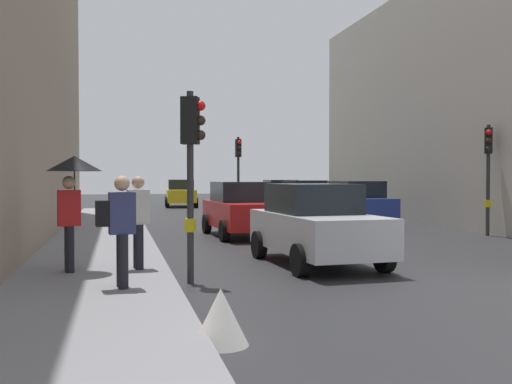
% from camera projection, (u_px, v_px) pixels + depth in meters
% --- Properties ---
extents(sidewalk_kerb, '(2.83, 40.00, 0.16)m').
position_uv_depth(sidewalk_kerb, '(99.00, 254.00, 14.02)').
color(sidewalk_kerb, gray).
rests_on(sidewalk_kerb, ground).
extents(traffic_light_near_right, '(0.45, 0.33, 3.43)m').
position_uv_depth(traffic_light_near_right, '(192.00, 151.00, 10.48)').
color(traffic_light_near_right, '#2D2D2D').
rests_on(traffic_light_near_right, ground).
extents(traffic_light_far_median, '(0.26, 0.44, 3.81)m').
position_uv_depth(traffic_light_far_median, '(238.00, 162.00, 27.69)').
color(traffic_light_far_median, '#2D2D2D').
rests_on(traffic_light_far_median, ground).
extents(traffic_light_mid_street, '(0.37, 0.44, 3.61)m').
position_uv_depth(traffic_light_mid_street, '(488.00, 159.00, 19.10)').
color(traffic_light_mid_street, '#2D2D2D').
rests_on(traffic_light_mid_street, ground).
extents(car_red_sedan, '(2.17, 4.28, 1.76)m').
position_uv_depth(car_red_sedan, '(242.00, 209.00, 18.97)').
color(car_red_sedan, red).
rests_on(car_red_sedan, ground).
extents(car_dark_suv, '(2.07, 4.23, 1.76)m').
position_uv_depth(car_dark_suv, '(279.00, 195.00, 34.23)').
color(car_dark_suv, black).
rests_on(car_dark_suv, ground).
extents(car_green_estate, '(2.13, 4.26, 1.76)m').
position_uv_depth(car_green_estate, '(303.00, 198.00, 28.62)').
color(car_green_estate, '#2D6038').
rests_on(car_green_estate, ground).
extents(car_silver_hatchback, '(2.22, 4.30, 1.76)m').
position_uv_depth(car_silver_hatchback, '(316.00, 224.00, 12.84)').
color(car_silver_hatchback, '#BCBCC1').
rests_on(car_silver_hatchback, ground).
extents(car_yellow_taxi, '(2.22, 4.30, 1.76)m').
position_uv_depth(car_yellow_taxi, '(181.00, 193.00, 38.30)').
color(car_yellow_taxi, yellow).
rests_on(car_yellow_taxi, ground).
extents(car_blue_van, '(2.13, 4.26, 1.76)m').
position_uv_depth(car_blue_van, '(354.00, 203.00, 23.23)').
color(car_blue_van, navy).
rests_on(car_blue_van, ground).
extents(pedestrian_with_umbrella, '(1.00, 1.00, 2.14)m').
position_uv_depth(pedestrian_with_umbrella, '(73.00, 181.00, 10.83)').
color(pedestrian_with_umbrella, black).
rests_on(pedestrian_with_umbrella, sidewalk_kerb).
extents(pedestrian_with_grey_backpack, '(0.63, 0.37, 1.77)m').
position_uv_depth(pedestrian_with_grey_backpack, '(119.00, 224.00, 9.25)').
color(pedestrian_with_grey_backpack, black).
rests_on(pedestrian_with_grey_backpack, sidewalk_kerb).
extents(pedestrian_with_black_backpack, '(0.63, 0.37, 1.77)m').
position_uv_depth(pedestrian_with_black_backpack, '(136.00, 216.00, 11.18)').
color(pedestrian_with_black_backpack, black).
rests_on(pedestrian_with_black_backpack, sidewalk_kerb).
extents(warning_sign_triangle, '(0.64, 0.64, 0.65)m').
position_uv_depth(warning_sign_triangle, '(221.00, 317.00, 6.65)').
color(warning_sign_triangle, silver).
rests_on(warning_sign_triangle, ground).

